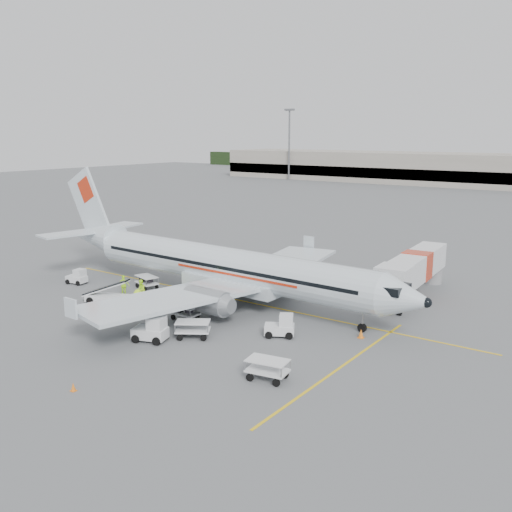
# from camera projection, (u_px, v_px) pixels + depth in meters

# --- Properties ---
(ground) EXTENTS (360.00, 360.00, 0.00)m
(ground) POSITION_uv_depth(u_px,v_px,m) (243.00, 301.00, 51.16)
(ground) COLOR #56595B
(stripe_lead) EXTENTS (44.00, 0.20, 0.01)m
(stripe_lead) POSITION_uv_depth(u_px,v_px,m) (243.00, 301.00, 51.16)
(stripe_lead) COLOR yellow
(stripe_lead) RESTS_ON ground
(stripe_cross) EXTENTS (0.20, 20.00, 0.01)m
(stripe_cross) POSITION_uv_depth(u_px,v_px,m) (342.00, 366.00, 36.84)
(stripe_cross) COLOR yellow
(stripe_cross) RESTS_ON ground
(terminal_west) EXTENTS (110.00, 22.00, 9.00)m
(terminal_west) POSITION_uv_depth(u_px,v_px,m) (392.00, 167.00, 176.28)
(terminal_west) COLOR gray
(terminal_west) RESTS_ON ground
(mast_west) EXTENTS (3.20, 1.20, 22.00)m
(mast_west) POSITION_uv_depth(u_px,v_px,m) (289.00, 145.00, 182.44)
(mast_west) COLOR slate
(mast_west) RESTS_ON ground
(aircraft) EXTENTS (40.97, 32.65, 11.00)m
(aircraft) POSITION_uv_depth(u_px,v_px,m) (226.00, 241.00, 50.07)
(aircraft) COLOR silver
(aircraft) RESTS_ON ground
(jet_bridge) EXTENTS (4.16, 16.32, 4.24)m
(jet_bridge) POSITION_uv_depth(u_px,v_px,m) (416.00, 275.00, 51.84)
(jet_bridge) COLOR silver
(jet_bridge) RESTS_ON ground
(belt_loader) EXTENTS (5.53, 3.69, 2.80)m
(belt_loader) POSITION_uv_depth(u_px,v_px,m) (108.00, 288.00, 50.21)
(belt_loader) COLOR silver
(belt_loader) RESTS_ON ground
(tug_fore) EXTENTS (2.52, 2.17, 1.69)m
(tug_fore) POSITION_uv_depth(u_px,v_px,m) (279.00, 325.00, 42.16)
(tug_fore) COLOR silver
(tug_fore) RESTS_ON ground
(tug_mid) EXTENTS (2.75, 2.11, 1.88)m
(tug_mid) POSITION_uv_depth(u_px,v_px,m) (150.00, 329.00, 41.17)
(tug_mid) COLOR silver
(tug_mid) RESTS_ON ground
(tug_aft) EXTENTS (2.15, 1.46, 1.53)m
(tug_aft) POSITION_uv_depth(u_px,v_px,m) (76.00, 276.00, 56.94)
(tug_aft) COLOR silver
(tug_aft) RESTS_ON ground
(cart_loaded_a) EXTENTS (2.28, 1.36, 1.18)m
(cart_loaded_a) POSITION_uv_depth(u_px,v_px,m) (185.00, 313.00, 45.97)
(cart_loaded_a) COLOR silver
(cart_loaded_a) RESTS_ON ground
(cart_loaded_b) EXTENTS (2.69, 2.01, 1.25)m
(cart_loaded_b) POSITION_uv_depth(u_px,v_px,m) (147.00, 282.00, 55.23)
(cart_loaded_b) COLOR silver
(cart_loaded_b) RESTS_ON ground
(cart_empty_a) EXTENTS (2.88, 2.59, 1.30)m
(cart_empty_a) POSITION_uv_depth(u_px,v_px,m) (193.00, 329.00, 41.86)
(cart_empty_a) COLOR silver
(cart_empty_a) RESTS_ON ground
(cart_empty_b) EXTENTS (2.74, 1.90, 1.32)m
(cart_empty_b) POSITION_uv_depth(u_px,v_px,m) (267.00, 370.00, 34.73)
(cart_empty_b) COLOR silver
(cart_empty_b) RESTS_ON ground
(cone_nose) EXTENTS (0.43, 0.43, 0.70)m
(cone_nose) POSITION_uv_depth(u_px,v_px,m) (361.00, 333.00, 41.90)
(cone_nose) COLOR orange
(cone_nose) RESTS_ON ground
(cone_port) EXTENTS (0.41, 0.41, 0.67)m
(cone_port) POSITION_uv_depth(u_px,v_px,m) (338.00, 286.00, 55.07)
(cone_port) COLOR orange
(cone_port) RESTS_ON ground
(cone_stbd) EXTENTS (0.32, 0.32, 0.53)m
(cone_stbd) POSITION_uv_depth(u_px,v_px,m) (73.00, 387.00, 33.29)
(cone_stbd) COLOR orange
(cone_stbd) RESTS_ON ground
(crew_a) EXTENTS (0.77, 0.72, 1.76)m
(crew_a) POSITION_uv_depth(u_px,v_px,m) (185.00, 295.00, 49.88)
(crew_a) COLOR #B0E51E
(crew_a) RESTS_ON ground
(crew_b) EXTENTS (1.16, 1.13, 1.89)m
(crew_b) POSITION_uv_depth(u_px,v_px,m) (141.00, 290.00, 51.29)
(crew_b) COLOR #B0E51E
(crew_b) RESTS_ON ground
(crew_c) EXTENTS (1.26, 1.43, 1.91)m
(crew_c) POSITION_uv_depth(u_px,v_px,m) (138.00, 300.00, 48.08)
(crew_c) COLOR #B0E51E
(crew_c) RESTS_ON ground
(crew_d) EXTENTS (1.22, 0.88, 1.92)m
(crew_d) POSITION_uv_depth(u_px,v_px,m) (124.00, 285.00, 52.76)
(crew_d) COLOR #B0E51E
(crew_d) RESTS_ON ground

